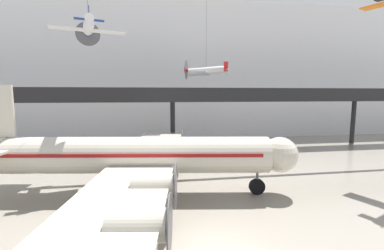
% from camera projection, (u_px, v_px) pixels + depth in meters
% --- Properties ---
extents(hangar_back_wall, '(140.00, 3.00, 24.80)m').
position_uv_depth(hangar_back_wall, '(168.00, 71.00, 46.39)').
color(hangar_back_wall, silver).
rests_on(hangar_back_wall, ground).
extents(mezzanine_walkway, '(110.00, 3.20, 9.10)m').
position_uv_depth(mezzanine_walkway, '(173.00, 99.00, 36.80)').
color(mezzanine_walkway, black).
rests_on(mezzanine_walkway, ground).
extents(airliner_silver_main, '(27.02, 30.93, 8.95)m').
position_uv_depth(airliner_silver_main, '(133.00, 156.00, 20.71)').
color(airliner_silver_main, beige).
rests_on(airliner_silver_main, ground).
extents(suspended_plane_silver_racer, '(6.58, 7.80, 10.73)m').
position_uv_depth(suspended_plane_silver_racer, '(206.00, 71.00, 36.90)').
color(suspended_plane_silver_racer, silver).
extents(suspended_plane_white_twin, '(6.67, 5.56, 8.16)m').
position_uv_depth(suspended_plane_white_twin, '(88.00, 27.00, 23.44)').
color(suspended_plane_white_twin, silver).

